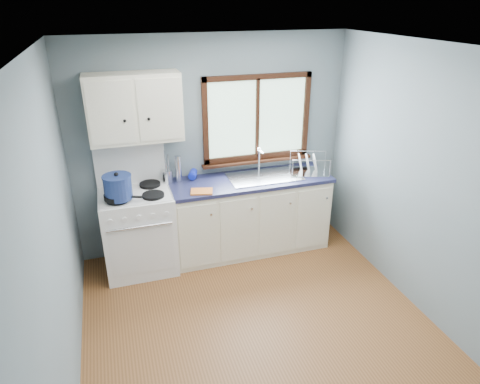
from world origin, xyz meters
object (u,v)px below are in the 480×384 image
object	(u,v)px
skillet	(117,196)
utensil_crock	(167,176)
gas_range	(139,228)
stockpot	(118,187)
dish_rack	(308,168)
base_cabinets	(249,218)
sink	(264,182)
thermos	(178,169)

from	to	relation	value
skillet	utensil_crock	bearing A→B (deg)	53.89
gas_range	stockpot	size ratio (longest dim) A/B	4.67
utensil_crock	dish_rack	xyz separation A→B (m)	(1.65, -0.20, -0.02)
gas_range	stockpot	xyz separation A→B (m)	(-0.16, -0.16, 0.59)
stockpot	base_cabinets	bearing A→B (deg)	6.89
skillet	stockpot	xyz separation A→B (m)	(0.02, 0.00, 0.10)
stockpot	sink	bearing A→B (deg)	6.13
base_cabinets	gas_range	bearing A→B (deg)	-179.18
sink	stockpot	world-z (taller)	stockpot
gas_range	skillet	world-z (taller)	gas_range
stockpot	thermos	bearing A→B (deg)	27.15
utensil_crock	thermos	bearing A→B (deg)	-0.35
sink	stockpot	bearing A→B (deg)	-173.87
base_cabinets	utensil_crock	bearing A→B (deg)	169.59
skillet	thermos	distance (m)	0.78
gas_range	sink	world-z (taller)	gas_range
utensil_crock	thermos	distance (m)	0.15
stockpot	thermos	world-z (taller)	stockpot
stockpot	utensil_crock	distance (m)	0.65
stockpot	dish_rack	world-z (taller)	stockpot
gas_range	dish_rack	distance (m)	2.09
stockpot	utensil_crock	size ratio (longest dim) A/B	0.77
skillet	stockpot	world-z (taller)	stockpot
sink	base_cabinets	bearing A→B (deg)	179.87
thermos	dish_rack	size ratio (longest dim) A/B	0.57
skillet	stockpot	size ratio (longest dim) A/B	1.43
base_cabinets	sink	size ratio (longest dim) A/B	2.20
sink	dish_rack	xyz separation A→B (m)	(0.55, -0.03, 0.12)
base_cabinets	stockpot	xyz separation A→B (m)	(-1.47, -0.18, 0.68)
gas_range	thermos	xyz separation A→B (m)	(0.51, 0.19, 0.58)
thermos	skillet	bearing A→B (deg)	-153.11
thermos	utensil_crock	bearing A→B (deg)	179.65
stockpot	thermos	size ratio (longest dim) A/B	0.96
base_cabinets	dish_rack	xyz separation A→B (m)	(0.73, -0.03, 0.57)
sink	utensil_crock	distance (m)	1.12
gas_range	utensil_crock	world-z (taller)	gas_range
gas_range	utensil_crock	distance (m)	0.66
thermos	dish_rack	world-z (taller)	thermos
skillet	utensil_crock	distance (m)	0.66
utensil_crock	dish_rack	distance (m)	1.66
base_cabinets	skillet	xyz separation A→B (m)	(-1.48, -0.18, 0.58)
gas_range	skillet	bearing A→B (deg)	-137.77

